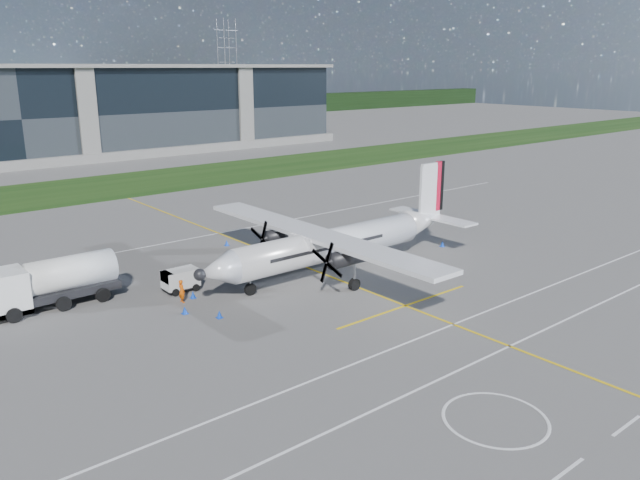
% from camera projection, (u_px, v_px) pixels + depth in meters
% --- Properties ---
extents(ground, '(400.00, 400.00, 0.00)m').
position_uv_depth(ground, '(101.00, 200.00, 73.51)').
color(ground, '#5A5755').
rests_on(ground, ground).
extents(grass_strip, '(400.00, 18.00, 0.04)m').
position_uv_depth(grass_strip, '(77.00, 190.00, 79.46)').
color(grass_strip, '#14340E').
rests_on(grass_strip, ground).
extents(terminal_building, '(120.00, 20.00, 15.00)m').
position_uv_depth(terminal_building, '(4.00, 116.00, 101.23)').
color(terminal_building, black).
rests_on(terminal_building, ground).
extents(pylon_east, '(9.00, 4.60, 30.00)m').
position_uv_depth(pylon_east, '(228.00, 67.00, 203.29)').
color(pylon_east, gray).
rests_on(pylon_east, ground).
extents(yellow_taxiway_centerline, '(0.20, 70.00, 0.01)m').
position_uv_depth(yellow_taxiway_centerline, '(267.00, 252.00, 53.04)').
color(yellow_taxiway_centerline, yellow).
rests_on(yellow_taxiway_centerline, ground).
extents(white_lane_line, '(90.00, 0.15, 0.01)m').
position_uv_depth(white_lane_line, '(477.00, 362.00, 33.36)').
color(white_lane_line, white).
rests_on(white_lane_line, ground).
extents(turboprop_aircraft, '(23.99, 24.88, 7.46)m').
position_uv_depth(turboprop_aircraft, '(338.00, 225.00, 46.98)').
color(turboprop_aircraft, white).
rests_on(turboprop_aircraft, ground).
extents(fuel_tanker_truck, '(8.56, 2.78, 3.21)m').
position_uv_depth(fuel_tanker_truck, '(44.00, 285.00, 40.34)').
color(fuel_tanker_truck, white).
rests_on(fuel_tanker_truck, ground).
extents(baggage_tug, '(2.60, 1.56, 1.56)m').
position_uv_depth(baggage_tug, '(181.00, 280.00, 43.69)').
color(baggage_tug, silver).
rests_on(baggage_tug, ground).
extents(ground_crew_person, '(0.56, 0.76, 1.81)m').
position_uv_depth(ground_crew_person, '(182.00, 289.00, 41.54)').
color(ground_crew_person, '#F25907').
rests_on(ground_crew_person, ground).
extents(safety_cone_stbdwing, '(0.36, 0.36, 0.50)m').
position_uv_depth(safety_cone_stbdwing, '(227.00, 243.00, 54.88)').
color(safety_cone_stbdwing, '#0B3CC6').
rests_on(safety_cone_stbdwing, ground).
extents(safety_cone_tail, '(0.36, 0.36, 0.50)m').
position_uv_depth(safety_cone_tail, '(442.00, 244.00, 54.58)').
color(safety_cone_tail, '#0B3CC6').
rests_on(safety_cone_tail, ground).
extents(safety_cone_nose_stbd, '(0.36, 0.36, 0.50)m').
position_uv_depth(safety_cone_nose_stbd, '(193.00, 295.00, 42.44)').
color(safety_cone_nose_stbd, '#0B3CC6').
rests_on(safety_cone_nose_stbd, ground).
extents(safety_cone_nose_port, '(0.36, 0.36, 0.50)m').
position_uv_depth(safety_cone_nose_port, '(219.00, 314.00, 39.11)').
color(safety_cone_nose_port, '#0B3CC6').
rests_on(safety_cone_nose_port, ground).
extents(safety_cone_fwd, '(0.36, 0.36, 0.50)m').
position_uv_depth(safety_cone_fwd, '(185.00, 310.00, 39.76)').
color(safety_cone_fwd, '#0B3CC6').
rests_on(safety_cone_fwd, ground).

